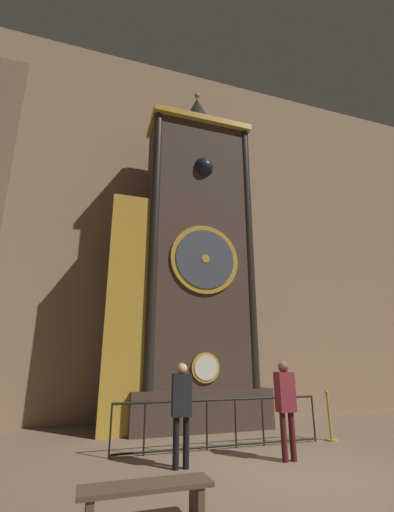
% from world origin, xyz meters
% --- Properties ---
extents(ground_plane, '(28.00, 28.00, 0.00)m').
position_xyz_m(ground_plane, '(0.00, 0.00, 0.00)').
color(ground_plane, '#75604C').
extents(cathedral_back_wall, '(24.00, 0.32, 13.06)m').
position_xyz_m(cathedral_back_wall, '(-0.09, 5.64, 6.52)').
color(cathedral_back_wall, '#997A5B').
rests_on(cathedral_back_wall, ground_plane).
extents(clock_tower, '(4.54, 1.77, 10.90)m').
position_xyz_m(clock_tower, '(-0.70, 4.08, 4.52)').
color(clock_tower, '#423328').
rests_on(clock_tower, ground_plane).
extents(railing_fence, '(4.57, 0.05, 0.97)m').
position_xyz_m(railing_fence, '(-0.57, 1.85, 0.54)').
color(railing_fence, black).
rests_on(railing_fence, ground_plane).
extents(visitor_near, '(0.36, 0.25, 1.71)m').
position_xyz_m(visitor_near, '(-1.73, 0.83, 1.02)').
color(visitor_near, black).
rests_on(visitor_near, ground_plane).
extents(visitor_far, '(0.35, 0.23, 1.73)m').
position_xyz_m(visitor_far, '(0.26, 0.65, 1.04)').
color(visitor_far, '#461518').
rests_on(visitor_far, ground_plane).
extents(stanchion_post, '(0.28, 0.28, 1.06)m').
position_xyz_m(stanchion_post, '(2.08, 1.79, 0.35)').
color(stanchion_post, '#B28E33').
rests_on(stanchion_post, ground_plane).
extents(visitor_bench, '(1.50, 0.40, 0.44)m').
position_xyz_m(visitor_bench, '(-2.66, -1.10, 0.32)').
color(visitor_bench, brown).
rests_on(visitor_bench, ground_plane).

